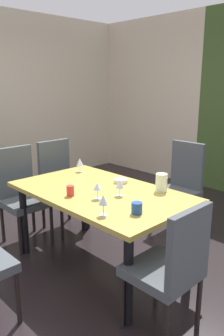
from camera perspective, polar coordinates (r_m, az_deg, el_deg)
ground_plane at (r=3.63m, az=-4.68°, el=-13.46°), size 5.27×5.70×0.02m
back_panel_interior at (r=6.27m, az=6.31°, el=11.92°), size 2.24×0.10×2.81m
dining_table at (r=3.00m, az=-2.05°, el=-5.49°), size 1.64×0.98×0.76m
chair_head_far at (r=3.89m, az=11.91°, el=-2.64°), size 0.44×0.45×1.04m
chair_right_near at (r=2.28m, az=10.39°, el=-16.31°), size 0.44×0.44×0.96m
chair_left_near at (r=3.67m, az=-15.60°, el=-3.96°), size 0.44×0.44×1.03m
chair_left_far at (r=3.93m, az=-9.00°, el=-2.33°), size 0.44×0.44×1.04m
wine_glass_north at (r=2.39m, az=-1.52°, el=-5.67°), size 0.07×0.07×0.16m
wine_glass_near_window at (r=2.73m, az=-2.56°, el=-3.34°), size 0.07×0.07×0.14m
wine_glass_front at (r=2.79m, az=1.38°, el=-2.79°), size 0.07×0.07×0.15m
wine_glass_east at (r=3.56m, az=-5.63°, el=1.03°), size 0.08×0.08×0.15m
serving_bowl_left at (r=3.18m, az=1.54°, el=-2.25°), size 0.14×0.14×0.04m
cup_center at (r=2.84m, az=-7.27°, el=-3.95°), size 0.07×0.07×0.09m
cup_near_shelf at (r=2.45m, az=4.34°, el=-6.96°), size 0.08×0.08×0.09m
pitcher_rear at (r=2.95m, az=8.62°, el=-2.48°), size 0.12×0.11×0.16m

